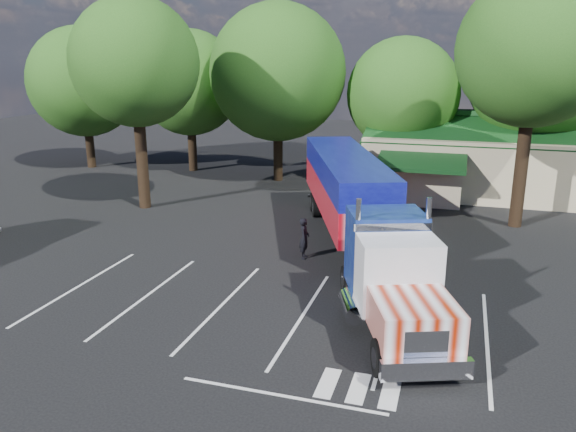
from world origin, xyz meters
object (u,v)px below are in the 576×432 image
(woman, at_px, (304,238))
(bicycle, at_px, (403,218))
(silver_sedan, at_px, (407,185))
(semi_truck, at_px, (355,201))

(woman, height_order, bicycle, woman)
(bicycle, bearing_deg, silver_sedan, 77.70)
(woman, distance_m, silver_sedan, 14.41)
(semi_truck, distance_m, bicycle, 5.98)
(woman, bearing_deg, semi_truck, -63.65)
(semi_truck, bearing_deg, woman, -166.45)
(woman, bearing_deg, silver_sedan, -21.58)
(semi_truck, relative_size, woman, 10.86)
(silver_sedan, bearing_deg, bicycle, 172.64)
(woman, relative_size, silver_sedan, 0.44)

